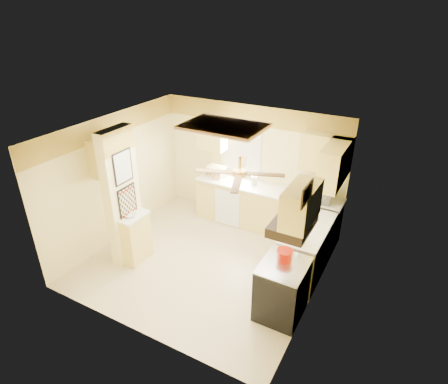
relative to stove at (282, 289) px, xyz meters
The scene contains 34 objects.
floor 1.82m from the stove, 161.77° to the left, with size 4.00×4.00×0.00m, color beige.
ceiling 2.69m from the stove, 161.77° to the left, with size 4.00×4.00×0.00m, color white.
wall_back 3.07m from the stove, 124.28° to the left, with size 4.00×4.00×0.00m, color #F5E495.
wall_front 2.29m from the stove, 141.04° to the right, with size 4.00×4.00×0.00m, color #F5E495.
wall_left 3.79m from the stove, behind, with size 3.80×3.80×0.00m, color #F5E495.
wall_right 1.02m from the stove, 59.02° to the left, with size 3.80×3.80×0.00m, color #F5E495.
wallpaper_border 3.48m from the stove, 124.50° to the left, with size 4.00×0.02×0.40m, color #FFDD4B.
partition_column 3.12m from the stove, behind, with size 0.20×0.70×2.50m, color #F5E495.
partition_ledge 2.80m from the stove, behind, with size 0.25×0.55×0.90m, color #DFC362.
ledge_top 2.84m from the stove, behind, with size 0.28×0.58×0.04m, color silver.
lower_cabinets_back 2.45m from the stove, 118.55° to the left, with size 3.00×0.60×0.90m, color #DFC362.
lower_cabinets_right 1.15m from the stove, 88.49° to the left, with size 0.60×1.40×0.90m, color #DFC362.
countertop_back 2.48m from the stove, 118.66° to the left, with size 3.04×0.64×0.04m, color silver.
countertop_right 1.24m from the stove, 88.99° to the left, with size 0.64×1.44×0.04m, color silver.
dishwasher_panel 2.66m from the stove, 136.25° to the left, with size 0.58×0.02×0.80m, color white.
window 3.29m from the stove, 128.23° to the left, with size 0.92×0.02×1.02m.
upper_cab_back_left 3.67m from the stove, 137.92° to the left, with size 0.60×0.35×0.70m, color #DFC362.
upper_cab_back_right 2.67m from the stove, 93.01° to the left, with size 0.90×0.35×0.70m, color #DFC362.
upper_cab_right 2.28m from the stove, 85.07° to the left, with size 0.35×1.00×0.70m, color #DFC362.
upper_cab_left_wall 3.77m from the stove, behind, with size 0.35×0.75×0.70m, color #DFC362.
upper_cab_over_stove 1.50m from the stove, ahead, with size 0.35×0.76×0.52m, color #DFC362.
stove is the anchor object (origin of this frame).
range_hood 1.16m from the stove, ahead, with size 0.50×0.76×0.14m, color black.
poster_menu 3.22m from the stove, behind, with size 0.02×0.42×0.57m.
poster_nashville 3.00m from the stove, behind, with size 0.02×0.42×0.57m.
ceiling_light_panel 2.75m from the stove, 146.22° to the left, with size 1.35×0.95×0.06m.
ceiling_fan 1.95m from the stove, 167.38° to the right, with size 1.15×1.15×0.26m.
vent_grate 1.90m from the stove, 48.45° to the right, with size 0.02×0.40×0.25m, color black.
microwave 2.22m from the stove, 94.40° to the left, with size 0.57×0.39×0.31m, color white.
bowl 2.89m from the stove, behind, with size 0.20×0.20×0.05m, color white.
dutch_oven 0.55m from the stove, 108.93° to the left, with size 0.24×0.24×0.16m.
kettle 0.85m from the stove, 86.06° to the left, with size 0.13×0.13×0.20m.
dish_rack 3.25m from the stove, 137.73° to the left, with size 0.43×0.34×0.23m.
utensil_crock 2.73m from the stove, 123.98° to the left, with size 0.12×0.12×0.25m.
Camera 1 is at (2.99, -4.77, 4.29)m, focal length 30.00 mm.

